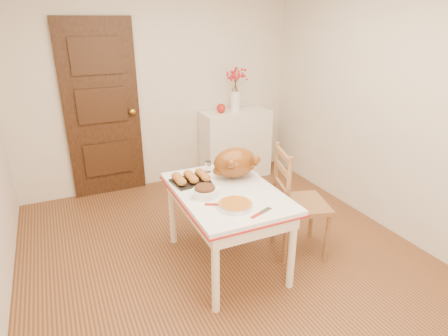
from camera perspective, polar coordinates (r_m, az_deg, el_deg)
name	(u,v)px	position (r m, az deg, el deg)	size (l,w,h in m)	color
floor	(229,262)	(3.49, 0.70, -14.00)	(3.50, 4.00, 0.00)	#4D2713
wall_back	(159,87)	(4.78, -9.80, 11.99)	(3.50, 0.00, 2.50)	beige
wall_right	(395,106)	(4.00, 24.37, 8.47)	(0.00, 4.00, 2.50)	beige
door_back	(102,111)	(4.66, -17.91, 8.25)	(0.85, 0.06, 2.06)	black
sideboard	(235,144)	(5.10, 1.73, 3.64)	(0.90, 0.40, 0.90)	#EFE7CE
kitchen_table	(226,227)	(3.30, 0.37, -8.95)	(0.81, 1.19, 0.71)	white
chair_oak	(301,202)	(3.46, 11.59, -5.01)	(0.45, 0.45, 1.01)	#A2663C
berry_vase	(235,91)	(4.92, 1.74, 11.57)	(0.27, 0.27, 0.53)	white
apple	(221,108)	(4.87, -0.45, 9.02)	(0.12, 0.12, 0.12)	#A91A14
turkey_platter	(235,164)	(3.29, 1.65, 0.57)	(0.45, 0.36, 0.28)	brown
pumpkin_pie	(235,204)	(2.85, 1.68, -5.46)	(0.26, 0.26, 0.05)	#AD6019
stuffing_dish	(205,191)	(3.02, -2.91, -3.43)	(0.25, 0.20, 0.10)	brown
rolls_tray	(191,178)	(3.28, -5.02, -1.48)	(0.31, 0.25, 0.08)	#B0642D
pie_server	(261,212)	(2.79, 5.65, -6.70)	(0.22, 0.06, 0.01)	silver
carving_knife	(223,205)	(2.89, -0.23, -5.55)	(0.27, 0.07, 0.01)	silver
drinking_glass	(208,167)	(3.48, -2.44, 0.21)	(0.06, 0.06, 0.10)	white
shaker_pair	(234,161)	(3.64, 1.58, 1.11)	(0.10, 0.04, 0.09)	white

